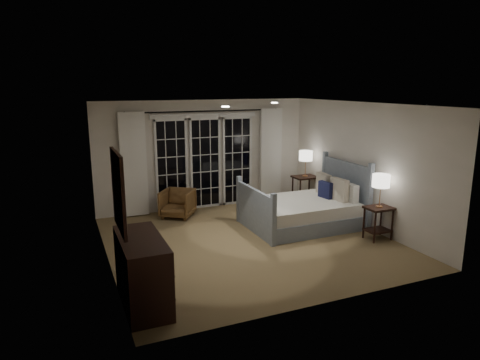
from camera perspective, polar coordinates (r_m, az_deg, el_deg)
name	(u,v)px	position (r m, az deg, el deg)	size (l,w,h in m)	color
floor	(249,241)	(8.01, 1.19, -8.12)	(5.00, 5.00, 0.00)	#8F774D
ceiling	(249,104)	(7.49, 1.27, 10.05)	(5.00, 5.00, 0.00)	silver
wall_left	(104,188)	(7.03, -17.69, -1.03)	(0.02, 5.00, 2.50)	silver
wall_right	(362,165)	(8.96, 15.97, 1.94)	(0.02, 5.00, 2.50)	silver
wall_back	(205,154)	(9.95, -4.72, 3.41)	(5.00, 0.02, 2.50)	silver
wall_front	(330,213)	(5.54, 11.96, -4.28)	(5.00, 0.02, 2.50)	silver
french_doors	(205,162)	(9.94, -4.63, 2.46)	(2.50, 0.04, 2.20)	black
curtain_rod	(205,111)	(9.74, -4.64, 9.14)	(0.03, 0.03, 3.50)	black
curtain_left	(134,165)	(9.46, -14.00, 1.99)	(0.55, 0.10, 2.25)	white
curtain_right	(271,155)	(10.49, 4.10, 3.34)	(0.55, 0.10, 2.25)	white
downlight_a	(274,103)	(8.38, 4.62, 10.22)	(0.12, 0.12, 0.01)	white
downlight_b	(225,107)	(6.89, -1.95, 9.74)	(0.12, 0.12, 0.01)	white
bed	(304,210)	(8.86, 8.58, -4.01)	(2.17, 1.55, 1.26)	#8792A3
nightstand_left	(378,218)	(8.37, 17.96, -4.85)	(0.48, 0.38, 0.62)	black
nightstand_right	(305,186)	(10.29, 8.63, -0.80)	(0.55, 0.44, 0.71)	black
lamp_left	(381,181)	(8.20, 18.29, -0.14)	(0.32, 0.32, 0.61)	#BF814C
lamp_right	(306,156)	(10.14, 8.77, 3.18)	(0.32, 0.32, 0.61)	#BF814C
armchair	(178,203)	(9.42, -8.33, -3.09)	(0.65, 0.67, 0.61)	brown
dresser	(142,271)	(5.84, -12.89, -11.77)	(0.55, 1.29, 0.91)	black
mirror	(119,192)	(5.45, -15.89, -1.51)	(0.05, 0.85, 1.00)	black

